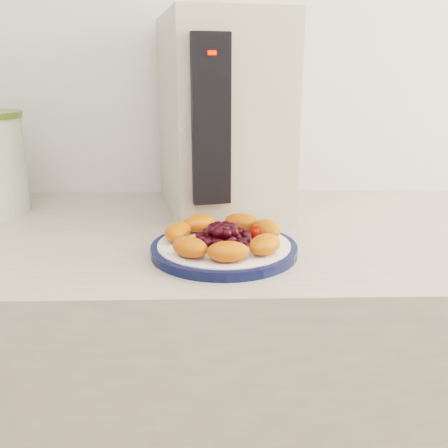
{
  "coord_description": "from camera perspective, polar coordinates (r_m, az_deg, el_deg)",
  "views": [
    {
      "loc": [
        0.1,
        0.31,
        1.18
      ],
      "look_at": [
        0.12,
        1.07,
        0.95
      ],
      "focal_mm": 40.0,
      "sensor_mm": 36.0,
      "label": 1
    }
  ],
  "objects": [
    {
      "name": "appliance_panel",
      "position": [
        0.87,
        -1.5,
        11.64
      ],
      "size": [
        0.07,
        0.04,
        0.29
      ],
      "primitive_type": "cube",
      "rotation": [
        0.0,
        0.0,
        0.2
      ],
      "color": "black",
      "rests_on": "appliance_body"
    },
    {
      "name": "wall_back",
      "position": [
        1.21,
        -6.71,
        22.6
      ],
      "size": [
        3.5,
        0.02,
        2.6
      ],
      "primitive_type": "cube",
      "color": "silver",
      "rests_on": "floor"
    },
    {
      "name": "plate_face",
      "position": [
        0.8,
        0.0,
        -2.82
      ],
      "size": [
        0.21,
        0.21,
        0.02
      ],
      "primitive_type": "cylinder",
      "color": "white",
      "rests_on": "counter"
    },
    {
      "name": "plate_rim",
      "position": [
        0.81,
        0.0,
        -2.89
      ],
      "size": [
        0.24,
        0.24,
        0.01
      ],
      "primitive_type": "cylinder",
      "color": "#0D163C",
      "rests_on": "counter"
    },
    {
      "name": "appliance_body",
      "position": [
        1.04,
        -0.29,
        12.24
      ],
      "size": [
        0.28,
        0.35,
        0.39
      ],
      "primitive_type": "cube",
      "rotation": [
        0.0,
        0.0,
        0.2
      ],
      "color": "#B5AA9A",
      "rests_on": "counter"
    },
    {
      "name": "appliance_led",
      "position": [
        0.86,
        -1.39,
        18.97
      ],
      "size": [
        0.01,
        0.01,
        0.01
      ],
      "primitive_type": "cube",
      "rotation": [
        0.0,
        0.0,
        0.2
      ],
      "color": "#FF0C05",
      "rests_on": "appliance_panel"
    },
    {
      "name": "cabinet_face",
      "position": [
        1.18,
        -6.5,
        -23.44
      ],
      "size": [
        3.48,
        0.58,
        0.84
      ],
      "primitive_type": "cube",
      "color": "#9C674B",
      "rests_on": "floor"
    },
    {
      "name": "fruit_plate",
      "position": [
        0.8,
        0.18,
        -1.25
      ],
      "size": [
        0.2,
        0.2,
        0.03
      ],
      "color": "#DA4216",
      "rests_on": "plate_face"
    },
    {
      "name": "counter",
      "position": [
        1.16,
        -6.56,
        -22.32
      ],
      "size": [
        3.5,
        0.6,
        0.9
      ],
      "primitive_type": "cube",
      "color": "#B3A293",
      "rests_on": "floor"
    }
  ]
}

